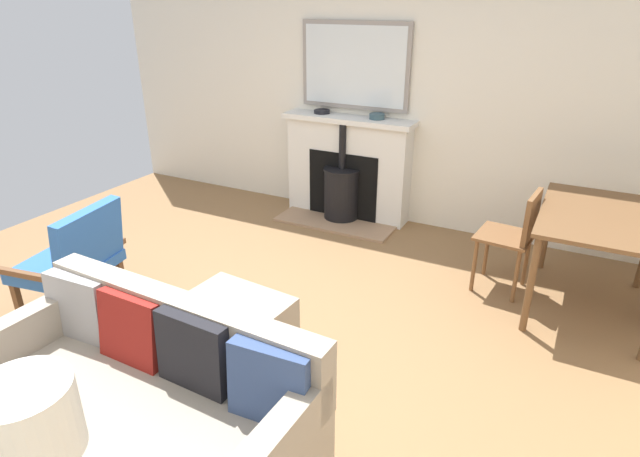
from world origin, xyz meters
The scene contains 12 objects.
ground_plane centered at (0.00, 0.00, 0.00)m, with size 5.33×6.33×0.01m, color olive.
wall_left centered at (-2.67, 0.00, 1.42)m, with size 0.12×6.33×2.83m, color silver.
fireplace centered at (-2.44, -0.27, 0.47)m, with size 0.65×1.37×1.06m.
mirror_over_mantel centered at (-2.58, -0.27, 1.53)m, with size 0.04×1.13×0.83m.
mantel_bowl_near centered at (-2.49, -0.58, 1.08)m, with size 0.17×0.17×0.04m.
mantel_bowl_far centered at (-2.49, 0.02, 1.09)m, with size 0.15×0.15×0.05m.
sofa centered at (0.95, 0.22, 0.36)m, with size 0.94×1.74×0.80m.
ottoman centered at (0.06, 0.10, 0.25)m, with size 0.59×0.70×0.40m.
armchair_accent centered at (0.16, -1.17, 0.47)m, with size 0.76×0.68×0.85m.
table_lamp_far_end centered at (1.74, 0.77, 1.17)m, with size 0.25×0.25×0.50m.
dining_table centered at (-1.63, 2.09, 0.66)m, with size 1.15×0.83×0.76m.
dining_chair_near_fireplace centered at (-1.62, 1.53, 0.51)m, with size 0.44×0.44×0.84m.
Camera 1 is at (2.29, 1.88, 2.15)m, focal length 29.47 mm.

